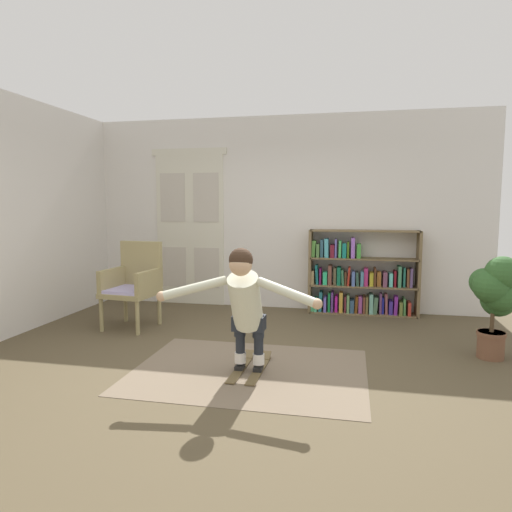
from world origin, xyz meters
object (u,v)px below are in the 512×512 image
Objects in this scene: bookshelf at (358,279)px; potted_plant at (496,294)px; wicker_chair at (134,282)px; person_skier at (245,300)px; skis_pair at (250,367)px.

bookshelf is 2.16m from potted_plant.
potted_plant is at bearing -4.87° from wicker_chair.
skis_pair is at bearing 89.05° from person_skier.
bookshelf reaches higher than person_skier.
bookshelf reaches higher than potted_plant.
person_skier is (-1.04, -2.73, 0.21)m from bookshelf.
person_skier is at bearing -90.95° from skis_pair.
potted_plant is at bearing -51.19° from bookshelf.
wicker_chair is 4.22m from potted_plant.
potted_plant is at bearing 19.83° from skis_pair.
potted_plant reaches higher than skis_pair.
potted_plant is 0.74× the size of person_skier.
potted_plant is 1.37× the size of skis_pair.
wicker_chair is at bearing -155.24° from bookshelf.
person_skier reaches higher than skis_pair.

